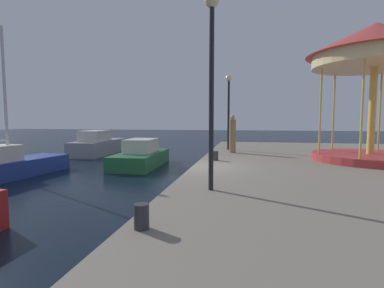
{
  "coord_description": "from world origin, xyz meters",
  "views": [
    {
      "loc": [
        1.95,
        -10.54,
        2.51
      ],
      "look_at": [
        -0.97,
        4.92,
        1.19
      ],
      "focal_mm": 26.97,
      "sensor_mm": 36.0,
      "label": 1
    }
  ],
  "objects_px": {
    "motorboat_green": "(141,156)",
    "lamp_post_mid_promenade": "(229,99)",
    "lamp_post_near_edge": "(212,58)",
    "carousel": "(375,58)",
    "bollard_south": "(141,216)",
    "bollard_north": "(215,156)",
    "motorboat_grey": "(98,145)",
    "person_near_carousel": "(233,135)"
  },
  "relations": [
    {
      "from": "motorboat_grey",
      "to": "bollard_north",
      "type": "relative_size",
      "value": 14.39
    },
    {
      "from": "carousel",
      "to": "motorboat_grey",
      "type": "bearing_deg",
      "value": 158.1
    },
    {
      "from": "lamp_post_mid_promenade",
      "to": "bollard_north",
      "type": "height_order",
      "value": "lamp_post_mid_promenade"
    },
    {
      "from": "motorboat_green",
      "to": "bollard_south",
      "type": "xyz_separation_m",
      "value": [
        4.01,
        -10.52,
        0.45
      ]
    },
    {
      "from": "motorboat_grey",
      "to": "carousel",
      "type": "bearing_deg",
      "value": -21.9
    },
    {
      "from": "carousel",
      "to": "person_near_carousel",
      "type": "distance_m",
      "value": 6.95
    },
    {
      "from": "carousel",
      "to": "bollard_south",
      "type": "bearing_deg",
      "value": -126.9
    },
    {
      "from": "bollard_south",
      "to": "carousel",
      "type": "bearing_deg",
      "value": 53.1
    },
    {
      "from": "lamp_post_near_edge",
      "to": "bollard_south",
      "type": "relative_size",
      "value": 11.69
    },
    {
      "from": "bollard_south",
      "to": "lamp_post_near_edge",
      "type": "bearing_deg",
      "value": 74.32
    },
    {
      "from": "motorboat_grey",
      "to": "carousel",
      "type": "relative_size",
      "value": 1.03
    },
    {
      "from": "motorboat_green",
      "to": "lamp_post_mid_promenade",
      "type": "bearing_deg",
      "value": 22.25
    },
    {
      "from": "motorboat_green",
      "to": "lamp_post_near_edge",
      "type": "relative_size",
      "value": 1.01
    },
    {
      "from": "lamp_post_mid_promenade",
      "to": "motorboat_grey",
      "type": "bearing_deg",
      "value": 163.78
    },
    {
      "from": "person_near_carousel",
      "to": "motorboat_grey",
      "type": "bearing_deg",
      "value": 156.68
    },
    {
      "from": "carousel",
      "to": "person_near_carousel",
      "type": "relative_size",
      "value": 2.83
    },
    {
      "from": "lamp_post_near_edge",
      "to": "lamp_post_mid_promenade",
      "type": "bearing_deg",
      "value": 91.07
    },
    {
      "from": "motorboat_grey",
      "to": "person_near_carousel",
      "type": "distance_m",
      "value": 10.9
    },
    {
      "from": "motorboat_green",
      "to": "bollard_north",
      "type": "bearing_deg",
      "value": -31.38
    },
    {
      "from": "lamp_post_mid_promenade",
      "to": "person_near_carousel",
      "type": "height_order",
      "value": "lamp_post_mid_promenade"
    },
    {
      "from": "lamp_post_mid_promenade",
      "to": "bollard_south",
      "type": "relative_size",
      "value": 10.63
    },
    {
      "from": "bollard_north",
      "to": "bollard_south",
      "type": "distance_m",
      "value": 7.88
    },
    {
      "from": "lamp_post_mid_promenade",
      "to": "bollard_north",
      "type": "relative_size",
      "value": 10.63
    },
    {
      "from": "carousel",
      "to": "lamp_post_mid_promenade",
      "type": "xyz_separation_m",
      "value": [
        -6.09,
        3.52,
        -1.3
      ]
    },
    {
      "from": "motorboat_green",
      "to": "lamp_post_near_edge",
      "type": "distance_m",
      "value": 9.76
    },
    {
      "from": "carousel",
      "to": "lamp_post_near_edge",
      "type": "relative_size",
      "value": 1.2
    },
    {
      "from": "carousel",
      "to": "lamp_post_mid_promenade",
      "type": "bearing_deg",
      "value": 149.96
    },
    {
      "from": "motorboat_green",
      "to": "lamp_post_near_edge",
      "type": "height_order",
      "value": "lamp_post_near_edge"
    },
    {
      "from": "motorboat_green",
      "to": "carousel",
      "type": "xyz_separation_m",
      "value": [
        10.68,
        -1.64,
        4.46
      ]
    },
    {
      "from": "motorboat_green",
      "to": "bollard_south",
      "type": "relative_size",
      "value": 11.81
    },
    {
      "from": "motorboat_grey",
      "to": "person_near_carousel",
      "type": "relative_size",
      "value": 2.9
    },
    {
      "from": "motorboat_grey",
      "to": "lamp_post_mid_promenade",
      "type": "distance_m",
      "value": 10.5
    },
    {
      "from": "lamp_post_mid_promenade",
      "to": "person_near_carousel",
      "type": "xyz_separation_m",
      "value": [
        0.31,
        -1.49,
        -1.98
      ]
    },
    {
      "from": "motorboat_green",
      "to": "person_near_carousel",
      "type": "bearing_deg",
      "value": 4.59
    },
    {
      "from": "carousel",
      "to": "bollard_north",
      "type": "relative_size",
      "value": 14.01
    },
    {
      "from": "motorboat_green",
      "to": "carousel",
      "type": "relative_size",
      "value": 0.84
    },
    {
      "from": "bollard_north",
      "to": "person_near_carousel",
      "type": "distance_m",
      "value": 3.18
    },
    {
      "from": "motorboat_green",
      "to": "lamp_post_mid_promenade",
      "type": "distance_m",
      "value": 5.89
    },
    {
      "from": "lamp_post_near_edge",
      "to": "bollard_north",
      "type": "xyz_separation_m",
      "value": [
        -0.44,
        5.15,
        -2.96
      ]
    },
    {
      "from": "carousel",
      "to": "person_near_carousel",
      "type": "height_order",
      "value": "carousel"
    },
    {
      "from": "motorboat_grey",
      "to": "person_near_carousel",
      "type": "bearing_deg",
      "value": -23.32
    },
    {
      "from": "person_near_carousel",
      "to": "bollard_south",
      "type": "bearing_deg",
      "value": -94.69
    }
  ]
}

